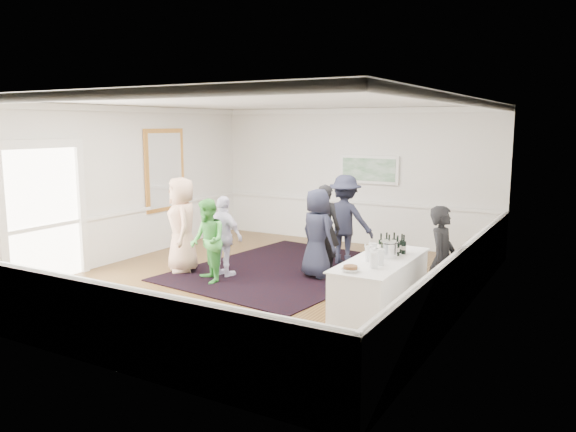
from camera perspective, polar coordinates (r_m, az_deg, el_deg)
The scene contains 23 objects.
floor at distance 10.21m, azimuth -2.39°, elevation -6.73°, with size 8.00×8.00×0.00m, color brown.
ceiling at distance 9.82m, azimuth -2.52°, elevation 11.53°, with size 7.00×8.00×0.02m, color white.
wall_left at distance 12.11m, azimuth -16.64°, elevation 3.14°, with size 0.02×8.00×3.20m, color white.
wall_right at distance 8.57m, azimuth 17.78°, elevation 0.69°, with size 0.02×8.00×3.20m, color white.
wall_back at distance 13.42m, azimuth 6.69°, elevation 4.03°, with size 7.00×0.02×3.20m, color white.
wall_front at distance 6.88m, azimuth -20.48°, elevation -1.47°, with size 7.00×0.02×3.20m, color white.
wainscoting at distance 10.08m, azimuth -2.41°, elevation -4.00°, with size 7.00×8.00×1.00m, color white, non-canonical shape.
mirror at distance 12.98m, azimuth -12.38°, elevation 4.58°, with size 0.05×1.25×1.85m.
doorway at distance 10.87m, azimuth -23.63°, elevation 1.12°, with size 0.10×1.78×2.56m.
landscape_painting at distance 13.21m, azimuth 8.22°, elevation 4.69°, with size 1.44×0.06×0.66m.
area_rug at distance 11.03m, azimuth -0.22°, elevation -5.45°, with size 3.33×4.37×0.02m, color black.
serving_table at distance 8.41m, azimuth 9.39°, elevation -7.23°, with size 0.83×2.17×0.88m.
bartender at distance 8.63m, azimuth 15.35°, elevation -4.42°, with size 0.60×0.39×1.64m, color black.
guest_tan at distance 10.94m, azimuth -10.72°, elevation -0.89°, with size 0.89×0.58×1.83m, color tan.
guest_green at distance 10.11m, azimuth -8.17°, elevation -2.54°, with size 0.74×0.57×1.52m, color green.
guest_lilac at distance 10.47m, azimuth -6.53°, elevation -2.10°, with size 0.89×0.37×1.52m, color silver.
guest_dark_a at distance 11.39m, azimuth 5.80°, elevation -0.40°, with size 1.18×0.68×1.82m, color #202235.
guest_dark_b at distance 10.79m, azimuth 3.75°, elevation -1.24°, with size 0.62×0.41×1.70m, color black.
guest_navy at distance 10.34m, azimuth 3.00°, elevation -1.80°, with size 0.81×0.53×1.66m, color #202235.
wine_bottles at distance 8.67m, azimuth 10.70°, elevation -2.73°, with size 0.41×0.34×0.31m.
juice_pitchers at distance 8.01m, azimuth 8.73°, elevation -3.93°, with size 0.34×0.64×0.24m.
ice_bucket at distance 8.39m, azimuth 10.22°, elevation -3.40°, with size 0.26×0.26×0.24m, color silver.
nut_bowl at distance 7.54m, azimuth 6.36°, elevation -5.35°, with size 0.24×0.24×0.08m.
Camera 1 is at (5.23, -8.30, 2.81)m, focal length 35.00 mm.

